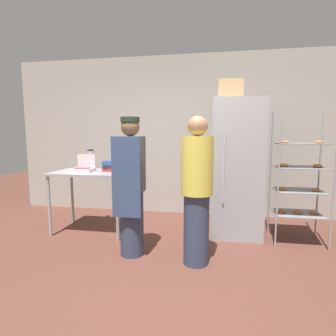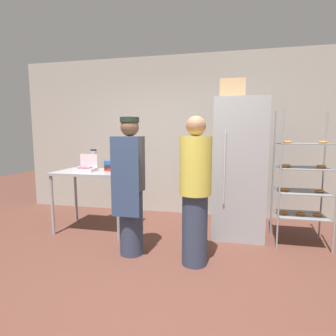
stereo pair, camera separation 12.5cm
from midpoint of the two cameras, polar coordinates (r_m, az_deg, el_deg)
The scene contains 11 objects.
ground_plane at distance 2.79m, azimuth -3.16°, elevation -23.56°, with size 14.00×14.00×0.00m, color brown.
back_wall at distance 4.77m, azimuth 3.24°, elevation 6.92°, with size 6.40×0.12×2.82m, color #ADA89E.
refrigerator at distance 3.83m, azimuth 13.77°, elevation -0.10°, with size 0.69×0.72×1.91m.
baking_rack at distance 3.81m, azimuth 25.90°, elevation -2.22°, with size 0.66×0.49×1.75m.
prep_counter at distance 4.03m, azimuth -17.13°, elevation -2.22°, with size 1.08×0.69×0.90m.
donut_box at distance 4.00m, azimuth -18.85°, elevation -0.10°, with size 0.28×0.21×0.25m.
blender_pitcher at distance 4.28m, azimuth -17.25°, elevation 1.60°, with size 0.12×0.12×0.31m.
binder_stack at distance 3.95m, azimuth -12.57°, elevation 0.46°, with size 0.30×0.23×0.15m.
cardboard_storage_box at distance 3.92m, azimuth 12.47°, elevation 16.19°, with size 0.35×0.27×0.29m.
person_baker at distance 3.10m, azimuth -9.19°, elevation -3.66°, with size 0.34×0.36×1.63m.
person_customer at distance 2.86m, azimuth 5.02°, elevation -4.87°, with size 0.35×0.35×1.63m.
Camera 1 is at (0.49, -2.35, 1.42)m, focal length 28.00 mm.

